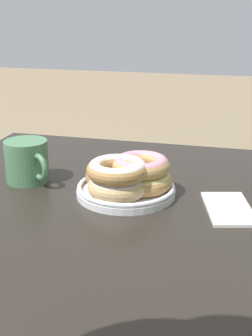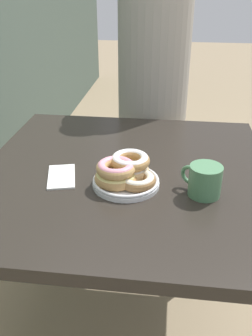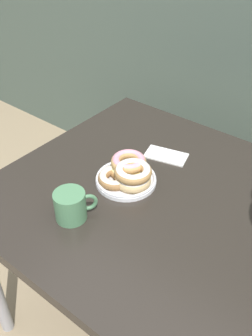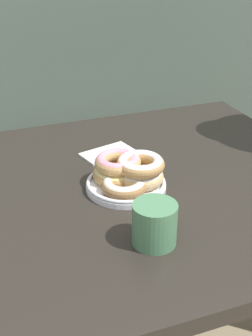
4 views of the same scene
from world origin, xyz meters
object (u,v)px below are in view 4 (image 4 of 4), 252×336
at_px(dining_table, 156,203).
at_px(donut_plate, 128,174).
at_px(coffee_mug, 155,223).
at_px(napkin, 108,153).

distance_m(dining_table, donut_plate, 0.15).
height_order(dining_table, coffee_mug, coffee_mug).
xyz_separation_m(dining_table, napkin, (-0.07, 0.19, 0.08)).
distance_m(dining_table, coffee_mug, 0.30).
height_order(coffee_mug, napkin, coffee_mug).
bearing_deg(donut_plate, napkin, 85.33).
relative_size(coffee_mug, napkin, 0.71).
relative_size(donut_plate, coffee_mug, 1.88).
bearing_deg(coffee_mug, dining_table, 64.49).
height_order(dining_table, napkin, napkin).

